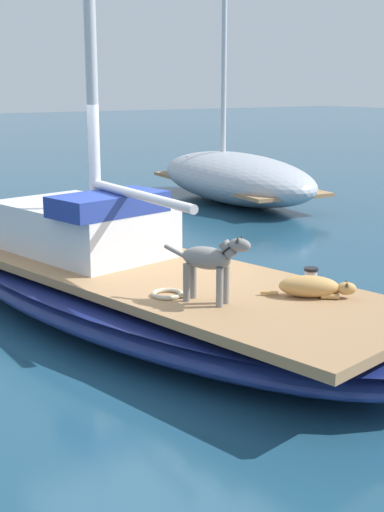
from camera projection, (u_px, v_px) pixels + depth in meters
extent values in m
plane|color=navy|center=(146.00, 322.00, 8.33)|extent=(120.00, 120.00, 0.00)
ellipsoid|color=navy|center=(145.00, 299.00, 8.27)|extent=(3.91, 7.56, 0.56)
ellipsoid|color=navy|center=(145.00, 285.00, 8.22)|extent=(3.93, 7.59, 0.08)
cube|color=#A37A51|center=(145.00, 272.00, 8.19)|extent=(3.35, 6.90, 0.10)
cylinder|color=silver|center=(139.00, 195.00, 7.69)|extent=(0.10, 2.20, 0.10)
cube|color=silver|center=(82.00, 228.00, 8.93)|extent=(1.82, 2.44, 0.60)
cube|color=navy|center=(109.00, 204.00, 8.21)|extent=(1.44, 0.95, 0.24)
ellipsoid|color=tan|center=(309.00, 286.00, 7.05)|extent=(0.63, 0.58, 0.22)
ellipsoid|color=tan|center=(346.00, 288.00, 7.01)|extent=(0.24, 0.23, 0.13)
cone|color=#45331C|center=(346.00, 282.00, 7.04)|extent=(0.05, 0.05, 0.05)
cone|color=#45331C|center=(347.00, 284.00, 6.95)|extent=(0.05, 0.05, 0.05)
cylinder|color=tan|center=(329.00, 293.00, 7.10)|extent=(0.17, 0.16, 0.06)
cylinder|color=tan|center=(330.00, 296.00, 6.99)|extent=(0.17, 0.16, 0.06)
cylinder|color=tan|center=(269.00, 293.00, 7.11)|extent=(0.16, 0.15, 0.04)
ellipsoid|color=gray|center=(206.00, 258.00, 6.80)|extent=(0.44, 0.56, 0.22)
cylinder|color=gray|center=(226.00, 284.00, 6.83)|extent=(0.07, 0.07, 0.38)
cylinder|color=gray|center=(220.00, 288.00, 6.72)|extent=(0.07, 0.07, 0.38)
cylinder|color=gray|center=(193.00, 279.00, 7.00)|extent=(0.07, 0.07, 0.38)
cylinder|color=gray|center=(187.00, 283.00, 6.89)|extent=(0.07, 0.07, 0.38)
cylinder|color=gray|center=(228.00, 249.00, 6.66)|extent=(0.18, 0.22, 0.19)
ellipsoid|color=gray|center=(240.00, 245.00, 6.59)|extent=(0.22, 0.26, 0.13)
cone|color=#2A2929|center=(242.00, 238.00, 6.62)|extent=(0.05, 0.05, 0.06)
cone|color=#2A2929|center=(238.00, 240.00, 6.54)|extent=(0.05, 0.05, 0.06)
torus|color=black|center=(228.00, 249.00, 6.66)|extent=(0.17, 0.17, 0.10)
cylinder|color=gray|center=(174.00, 251.00, 6.96)|extent=(0.14, 0.22, 0.12)
cylinder|color=#B7B7BC|center=(311.00, 284.00, 7.40)|extent=(0.16, 0.16, 0.08)
cylinder|color=#B7B7BC|center=(311.00, 275.00, 7.38)|extent=(0.13, 0.13, 0.10)
cylinder|color=black|center=(311.00, 269.00, 7.37)|extent=(0.15, 0.15, 0.03)
torus|color=beige|center=(168.00, 294.00, 7.10)|extent=(0.32, 0.32, 0.04)
ellipsoid|color=#B2B7C1|center=(235.00, 178.00, 16.69)|extent=(2.95, 5.91, 1.15)
cube|color=#A37A51|center=(235.00, 183.00, 16.72)|extent=(2.42, 5.30, 0.08)
cube|color=silver|center=(226.00, 168.00, 17.02)|extent=(1.47, 1.84, 0.52)
cube|color=maroon|center=(257.00, 179.00, 15.80)|extent=(1.36, 1.82, 0.36)
cylinder|color=silver|center=(224.00, 50.00, 16.48)|extent=(0.12, 0.12, 6.11)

